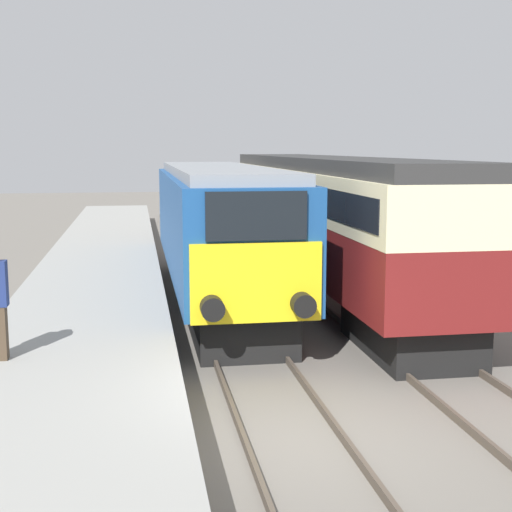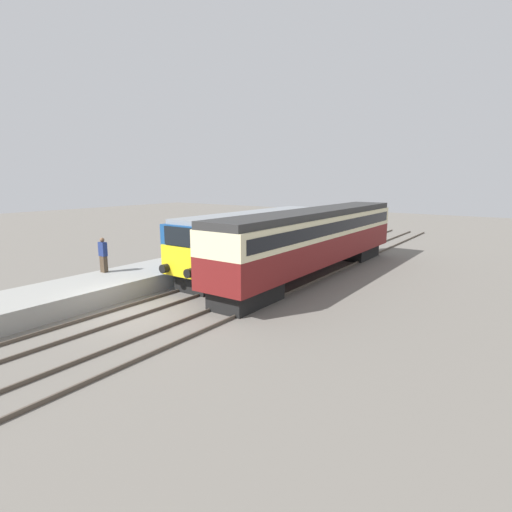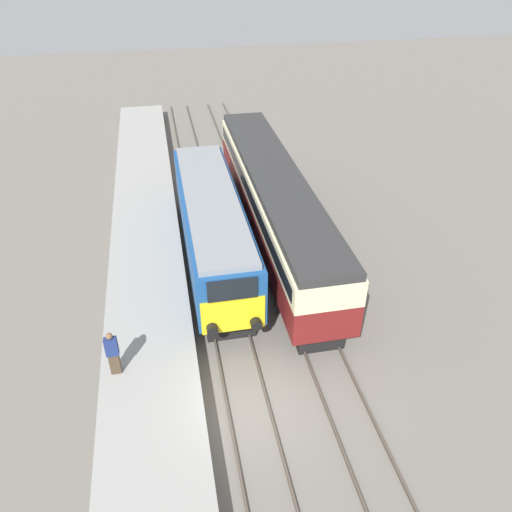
{
  "view_description": "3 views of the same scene",
  "coord_description": "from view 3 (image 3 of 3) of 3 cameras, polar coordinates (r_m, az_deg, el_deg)",
  "views": [
    {
      "loc": [
        -2.17,
        -9.68,
        4.25
      ],
      "look_at": [
        0.0,
        3.2,
        2.25
      ],
      "focal_mm": 50.0,
      "sensor_mm": 36.0,
      "label": 1
    },
    {
      "loc": [
        14.04,
        -10.15,
        5.71
      ],
      "look_at": [
        1.7,
        7.2,
        1.6
      ],
      "focal_mm": 28.0,
      "sensor_mm": 36.0,
      "label": 2
    },
    {
      "loc": [
        -2.0,
        -11.28,
        14.36
      ],
      "look_at": [
        1.7,
        7.2,
        1.6
      ],
      "focal_mm": 35.0,
      "sensor_mm": 36.0,
      "label": 3
    }
  ],
  "objects": [
    {
      "name": "passenger_carriage",
      "position": [
        25.82,
        2.07,
        6.51
      ],
      "size": [
        2.75,
        18.15,
        3.97
      ],
      "color": "black",
      "rests_on": "ground_plane"
    },
    {
      "name": "person_on_platform",
      "position": [
        18.42,
        -16.05,
        -10.62
      ],
      "size": [
        0.44,
        0.26,
        1.85
      ],
      "color": "#473828",
      "rests_on": "platform_left"
    },
    {
      "name": "rails_far_track",
      "position": [
        22.32,
        5.43,
        -5.89
      ],
      "size": [
        1.5,
        60.0,
        0.14
      ],
      "color": "#4C4238",
      "rests_on": "ground_plane"
    },
    {
      "name": "rails_near_track",
      "position": [
        21.75,
        -3.28,
        -7.04
      ],
      "size": [
        1.51,
        60.0,
        0.14
      ],
      "color": "#4C4238",
      "rests_on": "ground_plane"
    },
    {
      "name": "platform_left",
      "position": [
        23.82,
        -12.28,
        -2.6
      ],
      "size": [
        3.5,
        50.0,
        0.86
      ],
      "color": "gray",
      "rests_on": "ground_plane"
    },
    {
      "name": "ground_plane",
      "position": [
        18.36,
        -0.82,
        -17.33
      ],
      "size": [
        120.0,
        120.0,
        0.0
      ],
      "primitive_type": "plane",
      "color": "slate"
    },
    {
      "name": "locomotive",
      "position": [
        24.17,
        -5.01,
        3.42
      ],
      "size": [
        2.7,
        12.99,
        3.75
      ],
      "color": "black",
      "rests_on": "ground_plane"
    }
  ]
}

